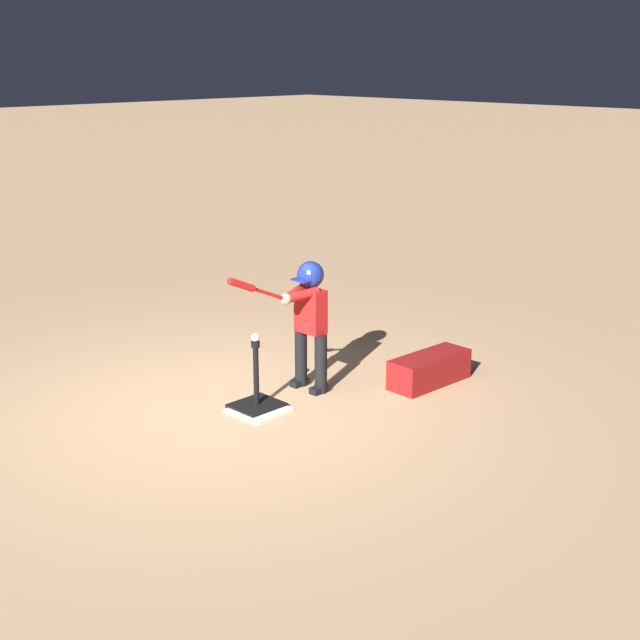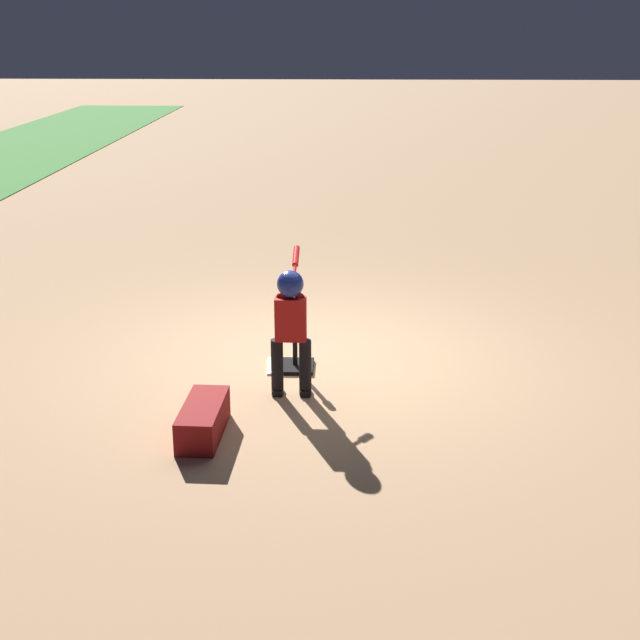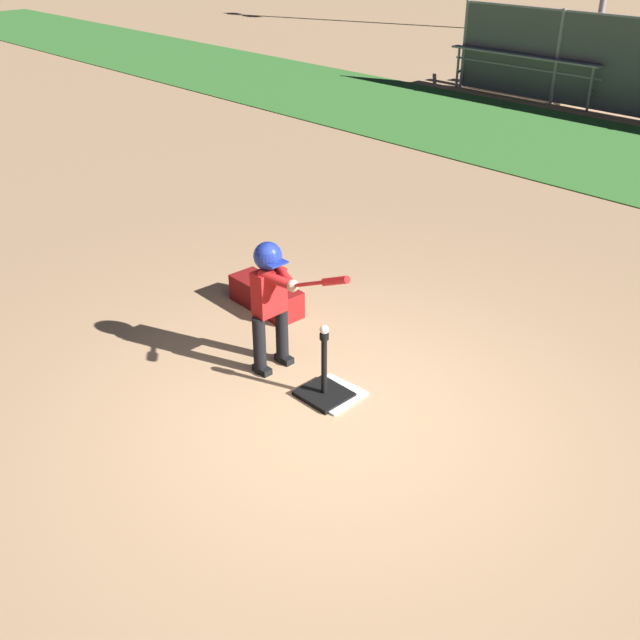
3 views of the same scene
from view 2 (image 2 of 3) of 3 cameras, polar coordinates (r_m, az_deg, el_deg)
The scene contains 6 objects.
ground_plane at distance 9.24m, azimuth -0.49°, elevation -2.42°, with size 90.00×90.00×0.00m, color tan.
home_plate at distance 8.99m, azimuth -1.97°, elevation -2.96°, with size 0.44×0.44×0.02m, color white.
batting_tee at distance 8.93m, azimuth -1.60°, elevation -2.59°, with size 0.41×0.37×0.61m.
batter_child at distance 8.11m, azimuth -1.87°, elevation 0.27°, with size 1.05×0.37×1.21m.
baseball at distance 8.74m, azimuth -1.63°, elevation 0.82°, with size 0.07×0.07×0.07m, color white.
equipment_bag at distance 7.58m, azimuth -7.49°, elevation -6.35°, with size 0.84×0.32×0.28m, color maroon.
Camera 2 is at (-8.61, -0.37, 3.33)m, focal length 50.00 mm.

